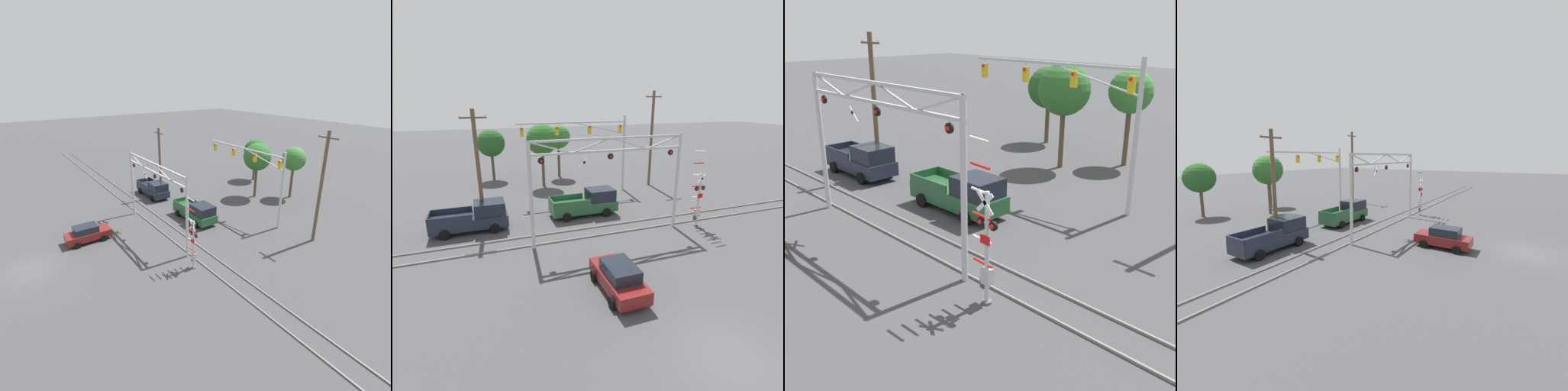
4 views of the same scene
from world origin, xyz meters
TOP-DOWN VIEW (x-y plane):
  - ground_plane at (0.00, 0.00)m, footprint 200.00×200.00m
  - rail_track_near at (0.00, 11.51)m, footprint 80.00×0.08m
  - rail_track_far at (0.00, 12.94)m, footprint 80.00×0.08m
  - crossing_gantry at (-0.01, 11.22)m, footprint 10.76×0.28m
  - crossing_signal_mast at (6.92, 10.68)m, footprint 1.24×0.35m
  - traffic_signal_span at (3.24, 21.51)m, footprint 10.88×0.39m
  - pickup_truck_lead at (0.06, 15.79)m, footprint 5.44×2.24m
  - pickup_truck_following at (-8.75, 15.48)m, footprint 5.32×2.24m
  - sedan_waiting at (-2.10, 5.20)m, footprint 1.92×3.93m
  - utility_pole_left at (-8.14, 16.16)m, footprint 1.80×0.28m
  - utility_pole_right at (9.64, 22.16)m, footprint 1.80×0.28m
  - background_tree_beyond_span at (-1.50, 25.89)m, footprint 3.34×3.34m
  - background_tree_far_left_verge at (1.19, 29.38)m, footprint 2.86×2.86m
  - background_tree_far_right_verge at (-6.56, 30.73)m, footprint 3.20×3.20m

SIDE VIEW (x-z plane):
  - ground_plane at x=0.00m, z-range 0.00..0.00m
  - rail_track_near at x=0.00m, z-range 0.00..0.10m
  - rail_track_far at x=0.00m, z-range 0.00..0.10m
  - sedan_waiting at x=-2.10m, z-range 0.00..1.54m
  - pickup_truck_following at x=-8.75m, z-range -0.05..2.06m
  - pickup_truck_lead at x=0.06m, z-range -0.05..2.06m
  - crossing_signal_mast at x=6.92m, z-range -0.80..4.96m
  - background_tree_far_right_verge at x=-6.56m, z-range 1.34..7.27m
  - utility_pole_left at x=-8.14m, z-range 0.14..8.73m
  - crossing_gantry at x=-0.01m, z-range 1.22..8.10m
  - background_tree_far_left_verge at x=1.19m, z-range 1.69..8.03m
  - background_tree_beyond_span at x=-1.50m, z-range 1.68..8.46m
  - utility_pole_right at x=9.64m, z-range 0.15..10.19m
  - traffic_signal_span at x=3.24m, z-range 1.54..9.20m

